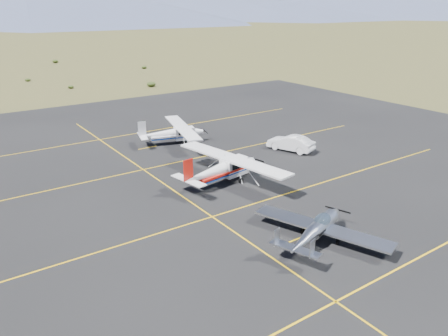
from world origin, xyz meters
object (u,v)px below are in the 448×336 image
object	(u,v)px
aircraft_low_wing	(317,229)
aircraft_cessna	(222,168)
aircraft_plain	(173,133)
sedan	(291,143)

from	to	relation	value
aircraft_low_wing	aircraft_cessna	size ratio (longest dim) A/B	0.76
aircraft_cessna	aircraft_plain	xyz separation A→B (m)	(1.89, 11.80, -0.14)
aircraft_low_wing	aircraft_plain	size ratio (longest dim) A/B	0.86
aircraft_low_wing	aircraft_plain	xyz separation A→B (m)	(2.47, 22.75, 0.23)
aircraft_low_wing	sedan	xyz separation A→B (m)	(10.88, 14.07, -0.14)
aircraft_plain	aircraft_cessna	bearing A→B (deg)	-84.03
sedan	aircraft_plain	bearing A→B (deg)	-66.35
aircraft_cessna	sedan	bearing A→B (deg)	7.27
aircraft_low_wing	aircraft_cessna	distance (m)	10.98
aircraft_plain	aircraft_low_wing	bearing A→B (deg)	-81.14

